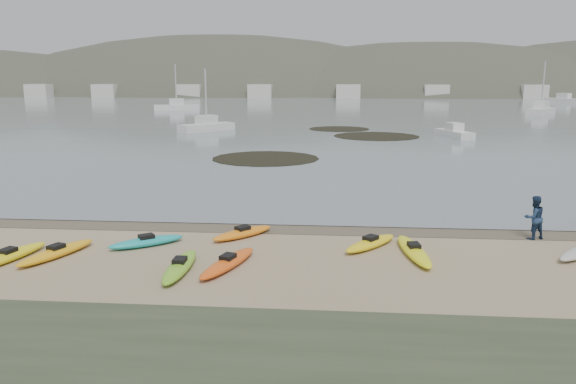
{
  "coord_description": "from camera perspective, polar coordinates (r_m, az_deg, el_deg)",
  "views": [
    {
      "loc": [
        1.98,
        -23.55,
        6.38
      ],
      "look_at": [
        0.0,
        0.0,
        1.5
      ],
      "focal_mm": 35.0,
      "sensor_mm": 36.0,
      "label": 1
    }
  ],
  "objects": [
    {
      "name": "person_east",
      "position": [
        24.35,
        23.73,
        -2.39
      ],
      "size": [
        1.03,
        0.91,
        1.76
      ],
      "primitive_type": "imported",
      "rotation": [
        0.0,
        0.0,
        3.47
      ],
      "color": "navy",
      "rests_on": "ground"
    },
    {
      "name": "ground",
      "position": [
        24.48,
        0.0,
        -3.44
      ],
      "size": [
        600.0,
        600.0,
        0.0
      ],
      "primitive_type": "plane",
      "color": "tan",
      "rests_on": "ground"
    },
    {
      "name": "water",
      "position": [
        323.62,
        4.52,
        10.51
      ],
      "size": [
        1200.0,
        1200.0,
        0.0
      ],
      "primitive_type": "plane",
      "color": "slate",
      "rests_on": "ground"
    },
    {
      "name": "kayaks",
      "position": [
        20.51,
        -3.56,
        -5.99
      ],
      "size": [
        22.85,
        7.25,
        0.34
      ],
      "color": "#FFEF15",
      "rests_on": "ground"
    },
    {
      "name": "far_hills",
      "position": [
        221.84,
        14.55,
        5.53
      ],
      "size": [
        550.0,
        135.0,
        80.0
      ],
      "color": "#384235",
      "rests_on": "ground"
    },
    {
      "name": "far_town",
      "position": [
        168.66,
        6.26,
        10.12
      ],
      "size": [
        199.0,
        5.0,
        4.0
      ],
      "color": "beige",
      "rests_on": "ground"
    },
    {
      "name": "kelp_mats",
      "position": [
        57.59,
        4.87,
        5.3
      ],
      "size": [
        18.69,
        33.65,
        0.04
      ],
      "color": "black",
      "rests_on": "water"
    },
    {
      "name": "wet_sand",
      "position": [
        24.19,
        -0.06,
        -3.62
      ],
      "size": [
        60.0,
        60.0,
        0.0
      ],
      "primitive_type": "plane",
      "color": "brown",
      "rests_on": "ground"
    },
    {
      "name": "moored_boats",
      "position": [
        107.04,
        13.67,
        8.24
      ],
      "size": [
        93.97,
        90.43,
        1.25
      ],
      "color": "silver",
      "rests_on": "ground"
    }
  ]
}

